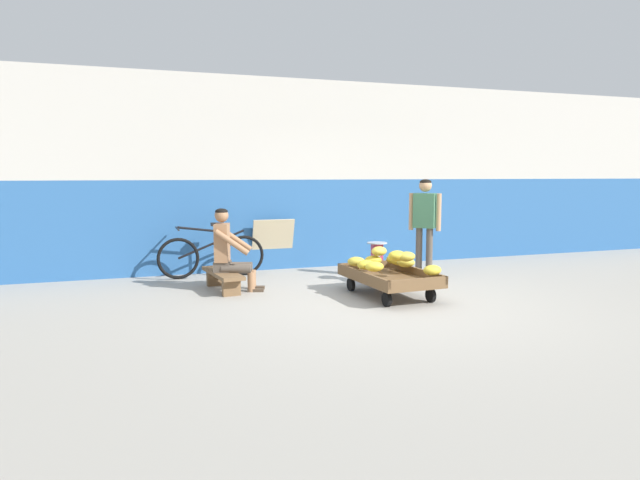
# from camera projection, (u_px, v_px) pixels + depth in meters

# --- Properties ---
(ground_plane) EXTENTS (80.00, 80.00, 0.00)m
(ground_plane) POSITION_uv_depth(u_px,v_px,m) (390.00, 305.00, 6.97)
(ground_plane) COLOR #A39E93
(back_wall) EXTENTS (16.00, 0.30, 3.19)m
(back_wall) POSITION_uv_depth(u_px,v_px,m) (310.00, 175.00, 9.74)
(back_wall) COLOR #2D609E
(back_wall) RESTS_ON ground
(banana_cart) EXTENTS (0.92, 1.49, 0.36)m
(banana_cart) POSITION_uv_depth(u_px,v_px,m) (389.00, 278.00, 7.42)
(banana_cart) COLOR brown
(banana_cart) RESTS_ON ground
(banana_pile) EXTENTS (0.89, 1.21, 0.26)m
(banana_pile) POSITION_uv_depth(u_px,v_px,m) (390.00, 260.00, 7.49)
(banana_pile) COLOR yellow
(banana_pile) RESTS_ON banana_cart
(low_bench) EXTENTS (0.43, 1.13, 0.27)m
(low_bench) POSITION_uv_depth(u_px,v_px,m) (223.00, 276.00, 7.81)
(low_bench) COLOR brown
(low_bench) RESTS_ON ground
(vendor_seated) EXTENTS (0.73, 0.60, 1.14)m
(vendor_seated) POSITION_uv_depth(u_px,v_px,m) (229.00, 250.00, 7.76)
(vendor_seated) COLOR #9E704C
(vendor_seated) RESTS_ON ground
(plastic_crate) EXTENTS (0.36, 0.28, 0.30)m
(plastic_crate) POSITION_uv_depth(u_px,v_px,m) (377.00, 272.00, 8.46)
(plastic_crate) COLOR #234CA8
(plastic_crate) RESTS_ON ground
(weighing_scale) EXTENTS (0.30, 0.30, 0.29)m
(weighing_scale) POSITION_uv_depth(u_px,v_px,m) (377.00, 252.00, 8.43)
(weighing_scale) COLOR #28282D
(weighing_scale) RESTS_ON plastic_crate
(bicycle_near_left) EXTENTS (1.66, 0.48, 0.86)m
(bicycle_near_left) POSITION_uv_depth(u_px,v_px,m) (211.00, 255.00, 8.79)
(bicycle_near_left) COLOR black
(bicycle_near_left) RESTS_ON ground
(sign_board) EXTENTS (0.70, 0.30, 0.86)m
(sign_board) POSITION_uv_depth(u_px,v_px,m) (273.00, 244.00, 9.49)
(sign_board) COLOR #C6B289
(sign_board) RESTS_ON ground
(customer_adult) EXTENTS (0.37, 0.37, 1.53)m
(customer_adult) POSITION_uv_depth(u_px,v_px,m) (425.00, 218.00, 8.50)
(customer_adult) COLOR brown
(customer_adult) RESTS_ON ground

